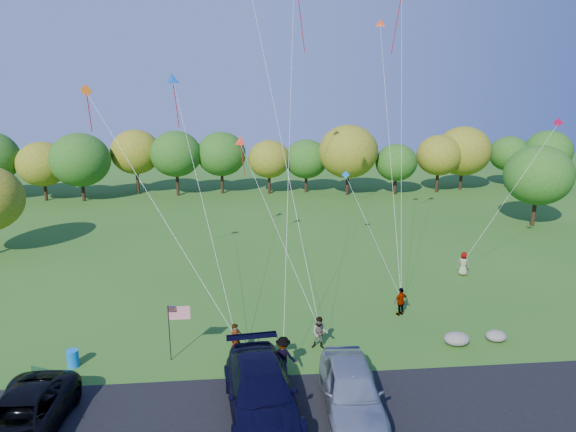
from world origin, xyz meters
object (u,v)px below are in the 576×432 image
at_px(park_bench, 48,376).
at_px(trash_barrel, 73,358).
at_px(minivan_navy, 261,392).
at_px(flyer_e, 463,264).
at_px(minivan_dark, 20,420).
at_px(flyer_c, 283,356).
at_px(flyer_b, 320,333).
at_px(flyer_d, 401,301).
at_px(minivan_silver, 352,390).
at_px(flyer_a, 236,340).

xyz_separation_m(park_bench, trash_barrel, (0.59, 1.57, -0.06)).
height_order(minivan_navy, flyer_e, minivan_navy).
xyz_separation_m(minivan_dark, flyer_c, (9.99, 3.55, 0.04)).
relative_size(flyer_b, park_bench, 1.08).
height_order(minivan_dark, flyer_b, minivan_dark).
bearing_deg(minivan_navy, flyer_c, 63.39).
bearing_deg(flyer_d, minivan_silver, 37.36).
bearing_deg(flyer_a, flyer_b, -32.68).
distance_m(park_bench, trash_barrel, 1.68).
bearing_deg(flyer_a, flyer_d, -16.17).
bearing_deg(flyer_c, flyer_a, -20.94).
bearing_deg(flyer_d, park_bench, -6.34).
relative_size(flyer_a, park_bench, 1.09).
distance_m(minivan_dark, minivan_navy, 8.92).
height_order(minivan_navy, flyer_d, minivan_navy).
bearing_deg(flyer_d, minivan_dark, 3.99).
relative_size(minivan_navy, park_bench, 4.28).
height_order(minivan_navy, flyer_a, minivan_navy).
distance_m(minivan_silver, flyer_e, 17.94).
bearing_deg(trash_barrel, minivan_navy, -27.13).
distance_m(flyer_a, flyer_b, 4.16).
height_order(minivan_dark, flyer_d, minivan_dark).
height_order(flyer_a, flyer_b, flyer_a).
xyz_separation_m(flyer_e, park_bench, (-23.64, -11.25, -0.35)).
relative_size(flyer_d, flyer_e, 1.00).
bearing_deg(minivan_navy, flyer_d, 39.92).
bearing_deg(minivan_dark, minivan_navy, 7.65).
xyz_separation_m(flyer_b, park_bench, (-12.30, -2.19, -0.36)).
bearing_deg(minivan_silver, minivan_navy, -179.94).
distance_m(flyer_d, trash_barrel, 17.35).
xyz_separation_m(flyer_a, flyer_c, (2.13, -1.82, 0.08)).
bearing_deg(park_bench, minivan_silver, 9.97).
height_order(flyer_c, park_bench, flyer_c).
distance_m(minivan_silver, flyer_c, 3.91).
xyz_separation_m(minivan_silver, flyer_c, (-2.48, 3.02, -0.10)).
xyz_separation_m(minivan_dark, flyer_a, (7.86, 5.37, -0.03)).
distance_m(minivan_dark, flyer_a, 9.52).
xyz_separation_m(flyer_a, park_bench, (-8.16, -1.81, -0.37)).
distance_m(flyer_d, park_bench, 18.33).
height_order(flyer_d, trash_barrel, flyer_d).
bearing_deg(trash_barrel, park_bench, -110.48).
height_order(minivan_silver, flyer_b, minivan_silver).
xyz_separation_m(minivan_dark, flyer_e, (23.34, 14.80, -0.05)).
bearing_deg(minivan_navy, flyer_e, 38.85).
xyz_separation_m(minivan_silver, trash_barrel, (-12.19, 4.60, -0.62)).
bearing_deg(flyer_a, park_bench, 154.54).
bearing_deg(flyer_d, minivan_navy, 21.43).
height_order(minivan_silver, flyer_d, minivan_silver).
distance_m(flyer_a, park_bench, 8.37).
height_order(minivan_navy, park_bench, minivan_navy).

